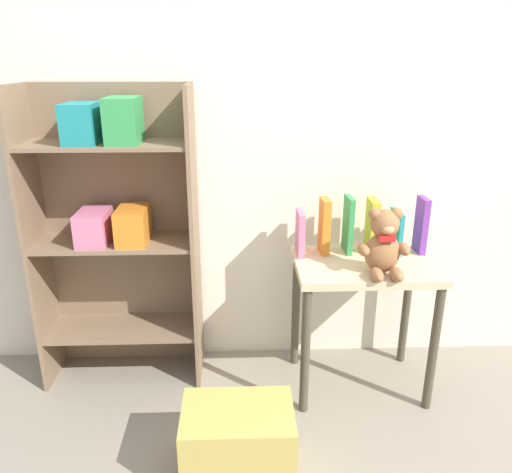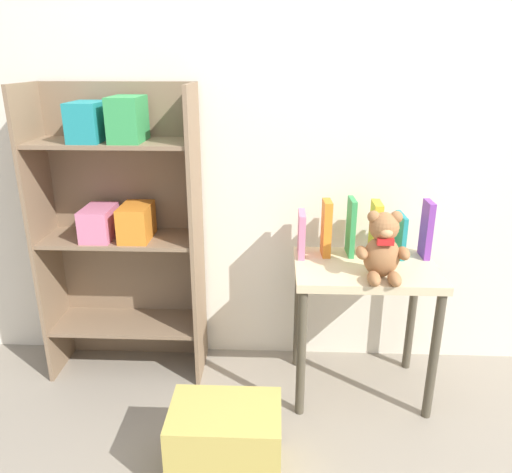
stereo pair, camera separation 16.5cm
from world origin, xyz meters
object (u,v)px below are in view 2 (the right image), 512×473
Objects in this scene: teddy_bear at (383,248)px; book_standing_yellow at (375,229)px; display_table at (364,288)px; book_standing_orange at (326,228)px; book_standing_teal at (400,235)px; storage_bin at (226,441)px; book_standing_pink at (301,234)px; book_standing_green at (351,227)px; book_standing_purple at (427,229)px; bookshelf_side at (121,216)px.

book_standing_yellow is (0.02, 0.26, -0.00)m from teddy_bear.
book_standing_orange is (-0.17, 0.12, 0.24)m from display_table.
book_standing_teal is (0.17, 0.13, 0.21)m from display_table.
teddy_bear is 0.32m from book_standing_orange.
book_standing_yellow is 0.60× the size of storage_bin.
teddy_bear is at bearing -92.52° from book_standing_yellow.
book_standing_green is (0.22, 0.02, 0.03)m from book_standing_pink.
display_table is 0.87m from storage_bin.
teddy_bear reaches higher than book_standing_yellow.
teddy_bear reaches higher than book_standing_green.
book_standing_pink is 1.04× the size of book_standing_teal.
book_standing_orange is at bearing 144.53° from display_table.
teddy_bear is at bearing -136.46° from book_standing_purple.
book_standing_pink reaches higher than storage_bin.
bookshelf_side is at bearing 174.36° from book_standing_orange.
storage_bin is (-0.52, -0.67, -0.63)m from book_standing_green.
book_standing_teal is (0.13, 0.25, -0.03)m from teddy_bear.
book_standing_teal is at bearing -2.89° from book_standing_yellow.
storage_bin is at bearing -114.21° from book_standing_pink.
book_standing_teal is at bearing -1.36° from book_standing_orange.
storage_bin is (-0.61, -0.42, -0.62)m from teddy_bear.
bookshelf_side is 5.28× the size of book_standing_green.
bookshelf_side reaches higher than book_standing_yellow.
bookshelf_side is 1.18m from book_standing_yellow.
book_standing_teal is 0.75× the size of book_standing_purple.
storage_bin is (0.55, -0.71, -0.65)m from bookshelf_side.
bookshelf_side is 6.84× the size of book_standing_pink.
book_standing_green reaches higher than storage_bin.
display_table is at bearing 107.74° from teddy_bear.
book_standing_yellow is 0.22m from book_standing_purple.
book_standing_yellow is at bearing 173.87° from book_standing_teal.
teddy_bear reaches higher than book_standing_pink.
bookshelf_side is 0.84m from book_standing_pink.
book_standing_teal is (0.34, 0.01, -0.03)m from book_standing_orange.
book_standing_pink is at bearing -179.67° from book_standing_teal.
book_standing_purple is at bearing -2.91° from book_standing_orange.
book_standing_pink reaches higher than book_standing_teal.
display_table is 0.29m from book_standing_teal.
book_standing_purple reaches higher than book_standing_pink.
book_standing_purple is at bearing 44.59° from teddy_bear.
book_standing_purple reaches higher than book_standing_teal.
book_standing_pink is at bearing -4.12° from bookshelf_side.
bookshelf_side reaches higher than book_standing_purple.
teddy_bear is 0.69× the size of storage_bin.
bookshelf_side is 2.18× the size of display_table.
book_standing_pink is at bearing 179.72° from book_standing_purple.
book_standing_orange is 0.98× the size of book_standing_green.
book_standing_pink is 0.56m from book_standing_purple.
book_standing_yellow is (1.17, -0.03, -0.03)m from bookshelf_side.
book_standing_teal is (0.22, -0.01, -0.03)m from book_standing_green.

